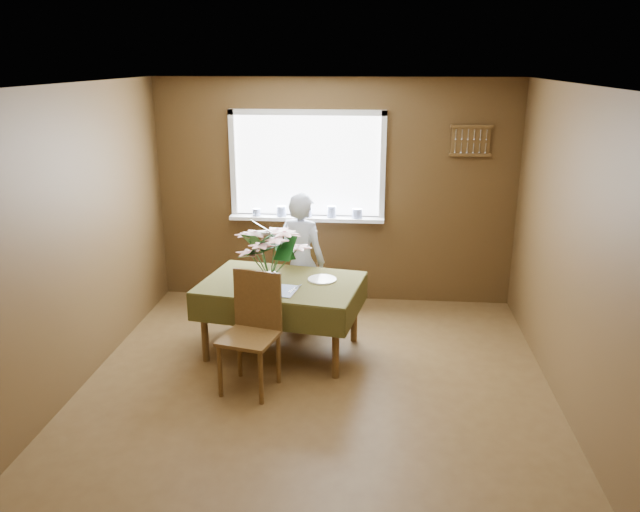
# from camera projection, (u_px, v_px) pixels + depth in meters

# --- Properties ---
(floor) EXTENTS (4.50, 4.50, 0.00)m
(floor) POSITION_uv_depth(u_px,v_px,m) (314.00, 396.00, 5.19)
(floor) COLOR #51381B
(floor) RESTS_ON ground
(ceiling) EXTENTS (4.50, 4.50, 0.00)m
(ceiling) POSITION_uv_depth(u_px,v_px,m) (313.00, 85.00, 4.44)
(ceiling) COLOR white
(ceiling) RESTS_ON wall_back
(wall_back) EXTENTS (4.00, 0.00, 4.00)m
(wall_back) POSITION_uv_depth(u_px,v_px,m) (334.00, 193.00, 6.95)
(wall_back) COLOR brown
(wall_back) RESTS_ON floor
(wall_front) EXTENTS (4.00, 0.00, 4.00)m
(wall_front) POSITION_uv_depth(u_px,v_px,m) (259.00, 408.00, 2.68)
(wall_front) COLOR brown
(wall_front) RESTS_ON floor
(wall_left) EXTENTS (0.00, 4.50, 4.50)m
(wall_left) POSITION_uv_depth(u_px,v_px,m) (65.00, 246.00, 4.99)
(wall_left) COLOR brown
(wall_left) RESTS_ON floor
(wall_right) EXTENTS (0.00, 4.50, 4.50)m
(wall_right) POSITION_uv_depth(u_px,v_px,m) (580.00, 260.00, 4.64)
(wall_right) COLOR brown
(wall_right) RESTS_ON floor
(window_assembly) EXTENTS (1.72, 0.20, 1.22)m
(window_assembly) POSITION_uv_depth(u_px,v_px,m) (308.00, 184.00, 6.89)
(window_assembly) COLOR white
(window_assembly) RESTS_ON wall_back
(spoon_rack) EXTENTS (0.44, 0.05, 0.33)m
(spoon_rack) POSITION_uv_depth(u_px,v_px,m) (471.00, 141.00, 6.60)
(spoon_rack) COLOR brown
(spoon_rack) RESTS_ON wall_back
(dining_table) EXTENTS (1.59, 1.21, 0.71)m
(dining_table) POSITION_uv_depth(u_px,v_px,m) (281.00, 290.00, 5.82)
(dining_table) COLOR brown
(dining_table) RESTS_ON floor
(chair_far) EXTENTS (0.49, 0.49, 1.04)m
(chair_far) POSITION_uv_depth(u_px,v_px,m) (299.00, 270.00, 6.54)
(chair_far) COLOR brown
(chair_far) RESTS_ON floor
(chair_near) EXTENTS (0.52, 0.52, 1.00)m
(chair_near) POSITION_uv_depth(u_px,v_px,m) (253.00, 327.00, 5.21)
(chair_near) COLOR brown
(chair_near) RESTS_ON floor
(seated_woman) EXTENTS (0.60, 0.51, 1.41)m
(seated_woman) POSITION_uv_depth(u_px,v_px,m) (302.00, 260.00, 6.40)
(seated_woman) COLOR white
(seated_woman) RESTS_ON floor
(flower_bouquet) EXTENTS (0.64, 0.64, 0.55)m
(flower_bouquet) POSITION_uv_depth(u_px,v_px,m) (269.00, 252.00, 5.47)
(flower_bouquet) COLOR white
(flower_bouquet) RESTS_ON dining_table
(side_plate) EXTENTS (0.32, 0.32, 0.01)m
(side_plate) POSITION_uv_depth(u_px,v_px,m) (322.00, 279.00, 5.83)
(side_plate) COLOR white
(side_plate) RESTS_ON dining_table
(table_knife) EXTENTS (0.10, 0.20, 0.00)m
(table_knife) POSITION_uv_depth(u_px,v_px,m) (295.00, 288.00, 5.60)
(table_knife) COLOR silver
(table_knife) RESTS_ON dining_table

